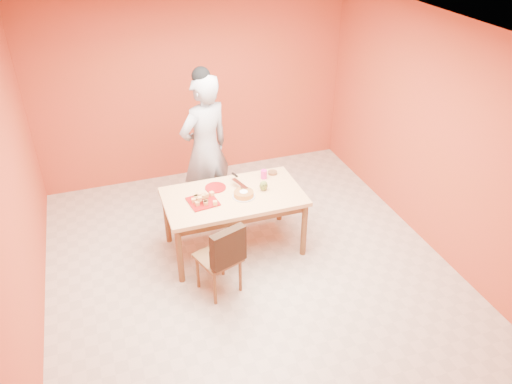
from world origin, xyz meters
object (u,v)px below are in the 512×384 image
object	(u,v)px
dining_table	(234,202)
dining_chair	(218,257)
checker_tin	(272,173)
red_dinner_plate	(216,188)
person	(205,149)
pastry_platter	(203,202)
sponge_cake	(244,194)
egg_ornament	(264,186)
magenta_glass	(264,174)

from	to	relation	value
dining_table	dining_chair	xyz separation A→B (m)	(-0.37, -0.67, -0.20)
dining_chair	dining_table	bearing A→B (deg)	41.61
checker_tin	red_dinner_plate	bearing A→B (deg)	-172.56
dining_table	person	xyz separation A→B (m)	(-0.11, 0.82, 0.31)
dining_chair	red_dinner_plate	distance (m)	0.96
dining_table	dining_chair	distance (m)	0.79
pastry_platter	dining_table	bearing A→B (deg)	5.59
dining_chair	pastry_platter	xyz separation A→B (m)	(0.01, 0.63, 0.30)
dining_table	person	world-z (taller)	person
dining_table	sponge_cake	world-z (taller)	sponge_cake
dining_chair	egg_ornament	bearing A→B (deg)	22.30
dining_chair	checker_tin	xyz separation A→B (m)	(0.98, 0.98, 0.31)
person	red_dinner_plate	world-z (taller)	person
red_dinner_plate	sponge_cake	distance (m)	0.39
sponge_cake	magenta_glass	size ratio (longest dim) A/B	2.12
magenta_glass	checker_tin	size ratio (longest dim) A/B	0.95
person	dining_table	bearing A→B (deg)	74.86
dining_table	magenta_glass	bearing A→B (deg)	28.19
sponge_cake	egg_ornament	distance (m)	0.27
pastry_platter	red_dinner_plate	bearing A→B (deg)	49.43
dining_chair	sponge_cake	distance (m)	0.83
egg_ornament	magenta_glass	xyz separation A→B (m)	(0.10, 0.26, -0.01)
red_dinner_plate	magenta_glass	size ratio (longest dim) A/B	2.28
red_dinner_plate	egg_ornament	distance (m)	0.57
dining_chair	egg_ornament	world-z (taller)	dining_chair
dining_table	person	bearing A→B (deg)	97.93
person	checker_tin	xyz separation A→B (m)	(0.72, -0.51, -0.20)
person	egg_ornament	world-z (taller)	person
dining_table	egg_ornament	size ratio (longest dim) A/B	12.80
person	sponge_cake	xyz separation A→B (m)	(0.22, -0.89, -0.18)
person	pastry_platter	world-z (taller)	person
pastry_platter	egg_ornament	bearing A→B (deg)	1.63
dining_chair	person	xyz separation A→B (m)	(0.26, 1.49, 0.51)
dining_table	sponge_cake	distance (m)	0.18
dining_table	dining_chair	bearing A→B (deg)	-119.17
dining_chair	checker_tin	bearing A→B (deg)	26.02
person	magenta_glass	world-z (taller)	person
sponge_cake	red_dinner_plate	bearing A→B (deg)	131.85
dining_table	checker_tin	bearing A→B (deg)	27.51
sponge_cake	egg_ornament	xyz separation A→B (m)	(0.26, 0.06, 0.02)
dining_table	sponge_cake	size ratio (longest dim) A/B	6.97
person	red_dinner_plate	distance (m)	0.64
pastry_platter	checker_tin	world-z (taller)	checker_tin
sponge_cake	egg_ornament	bearing A→B (deg)	12.37
dining_chair	pastry_platter	bearing A→B (deg)	70.32
dining_table	red_dinner_plate	bearing A→B (deg)	125.82
sponge_cake	dining_table	bearing A→B (deg)	144.60
person	red_dinner_plate	size ratio (longest dim) A/B	7.91
person	pastry_platter	distance (m)	0.92
person	egg_ornament	size ratio (longest dim) A/B	15.64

